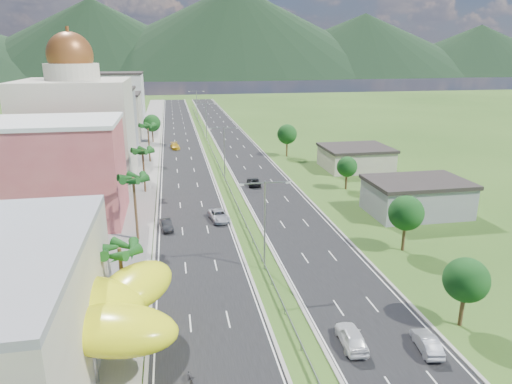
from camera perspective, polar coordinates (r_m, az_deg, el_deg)
ground at (r=47.18m, az=3.57°, el=-14.93°), size 500.00×500.00×0.00m
road_left at (r=131.15m, az=-9.28°, el=5.86°), size 11.00×260.00×0.04m
road_right at (r=132.31m, az=-2.74°, el=6.16°), size 11.00×260.00×0.04m
sidewalk_left at (r=131.30m, az=-13.44°, el=5.65°), size 7.00×260.00×0.12m
median_guardrail at (r=113.82m, az=-5.24°, el=4.63°), size 0.10×216.06×0.76m
streetlight_median_b at (r=53.00m, az=1.09°, el=-3.05°), size 6.04×0.25×11.00m
streetlight_median_c at (r=91.15m, az=-4.00°, el=5.48°), size 6.04×0.25×11.00m
streetlight_median_d at (r=135.35m, az=-6.26°, el=9.22°), size 6.04×0.25×11.00m
streetlight_median_e at (r=179.94m, az=-7.43°, el=11.10°), size 6.04×0.25×11.00m
lime_canopy at (r=41.26m, az=-23.63°, el=-13.48°), size 18.00×15.00×7.40m
pink_shophouse at (r=75.02m, az=-24.05°, el=2.09°), size 20.00×15.00×15.00m
domed_building at (r=96.39m, az=-21.35°, el=7.78°), size 20.00×20.00×28.70m
midrise_grey at (r=121.12m, az=-18.66°, el=8.12°), size 16.00×15.00×16.00m
midrise_beige at (r=142.94m, az=-17.47°, el=8.86°), size 16.00×15.00×13.00m
midrise_white at (r=165.37m, az=-16.68°, el=10.81°), size 16.00×15.00×18.00m
shed_near at (r=77.58m, az=19.41°, el=-0.78°), size 15.00×10.00×5.00m
shed_far at (r=104.47m, az=12.33°, el=4.07°), size 14.00×12.00×4.40m
palm_tree_b at (r=44.82m, az=-16.68°, el=-7.26°), size 3.60×3.60×8.10m
palm_tree_c at (r=63.15m, az=-15.08°, el=1.34°), size 3.60×3.60×9.60m
palm_tree_d at (r=85.70m, az=-13.99°, el=4.81°), size 3.60×3.60×8.60m
palm_tree_e at (r=110.13m, az=-13.37°, el=7.90°), size 3.60×3.60×9.40m
leafy_tree_lfar at (r=135.24m, az=-12.88°, el=8.39°), size 4.90×4.90×8.05m
leafy_tree_ra at (r=47.20m, az=24.79°, el=-9.97°), size 4.20×4.20×6.90m
leafy_tree_rb at (r=61.75m, az=18.25°, el=-2.53°), size 4.55×4.55×7.47m
leafy_tree_rc at (r=87.49m, az=11.31°, el=3.10°), size 3.85×3.85×6.33m
leafy_tree_rd at (r=113.97m, az=3.91°, el=7.22°), size 4.90×4.90×8.05m
mountain_ridge at (r=494.37m, az=-2.47°, el=14.14°), size 860.00×140.00×90.00m
car_dark_left at (r=68.34m, az=-11.16°, el=-4.04°), size 2.19×4.49×1.42m
car_silver_mid_left at (r=70.83m, az=-4.68°, el=-2.95°), size 3.32×5.83×1.53m
car_yellow_far_left at (r=125.36m, az=-10.08°, el=5.67°), size 2.69×5.38×1.50m
car_white_near_right at (r=43.14m, az=11.86°, el=-17.31°), size 2.35×5.05×1.67m
car_silver_right at (r=44.40m, az=20.58°, el=-17.23°), size 2.14×4.50×1.43m
car_dark_far_right at (r=89.22m, az=-0.29°, el=1.29°), size 2.58×5.11×1.38m
motorcycle at (r=38.75m, az=-8.18°, el=-21.96°), size 0.85×2.06×1.28m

